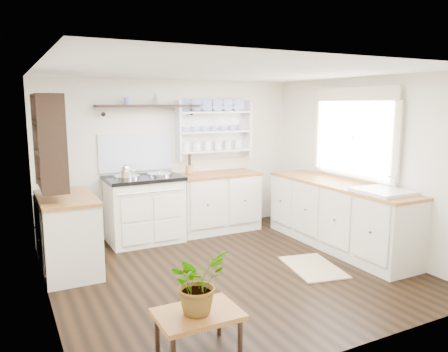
{
  "coord_description": "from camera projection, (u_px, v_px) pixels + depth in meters",
  "views": [
    {
      "loc": [
        -2.33,
        -4.32,
        1.96
      ],
      "look_at": [
        0.02,
        0.25,
        1.1
      ],
      "focal_mm": 35.0,
      "sensor_mm": 36.0,
      "label": 1
    }
  ],
  "objects": [
    {
      "name": "high_shelf",
      "position": [
        149.0,
        107.0,
        6.22
      ],
      "size": [
        1.5,
        0.29,
        0.16
      ],
      "color": "black",
      "rests_on": "wall_back"
    },
    {
      "name": "belfast_sink",
      "position": [
        382.0,
        201.0,
        5.23
      ],
      "size": [
        0.55,
        0.6,
        0.45
      ],
      "color": "white",
      "rests_on": "right_cabinets"
    },
    {
      "name": "center_table",
      "position": [
        198.0,
        317.0,
        3.41
      ],
      "size": [
        0.65,
        0.47,
        0.35
      ],
      "rotation": [
        0.0,
        0.0,
        -0.0
      ],
      "color": "brown",
      "rests_on": "floor"
    },
    {
      "name": "plate_rack",
      "position": [
        212.0,
        129.0,
        6.83
      ],
      "size": [
        1.2,
        0.22,
        0.9
      ],
      "color": "white",
      "rests_on": "wall_back"
    },
    {
      "name": "floor_rug",
      "position": [
        313.0,
        267.0,
        5.25
      ],
      "size": [
        0.71,
        0.94,
        0.02
      ],
      "primitive_type": "cube",
      "rotation": [
        0.0,
        0.0,
        -0.2
      ],
      "color": "#937856",
      "rests_on": "floor"
    },
    {
      "name": "wall_left",
      "position": [
        44.0,
        191.0,
        4.07
      ],
      "size": [
        0.02,
        3.8,
        2.3
      ],
      "primitive_type": "cube",
      "color": "silver",
      "rests_on": "ground"
    },
    {
      "name": "aga_cooker",
      "position": [
        144.0,
        208.0,
        6.2
      ],
      "size": [
        1.05,
        0.73,
        0.97
      ],
      "color": "white",
      "rests_on": "floor"
    },
    {
      "name": "potted_plant",
      "position": [
        198.0,
        282.0,
        3.36
      ],
      "size": [
        0.55,
        0.51,
        0.49
      ],
      "primitive_type": "imported",
      "rotation": [
        0.0,
        0.0,
        0.34
      ],
      "color": "#3F7233",
      "rests_on": "center_table"
    },
    {
      "name": "wall_back",
      "position": [
        173.0,
        157.0,
        6.64
      ],
      "size": [
        4.0,
        0.02,
        2.3
      ],
      "primitive_type": "cube",
      "color": "silver",
      "rests_on": "ground"
    },
    {
      "name": "floor",
      "position": [
        232.0,
        271.0,
        5.16
      ],
      "size": [
        4.0,
        3.8,
        0.01
      ],
      "primitive_type": "cube",
      "color": "black",
      "rests_on": "ground"
    },
    {
      "name": "right_cabinets",
      "position": [
        338.0,
        215.0,
        5.94
      ],
      "size": [
        0.62,
        2.43,
        0.9
      ],
      "color": "silver",
      "rests_on": "floor"
    },
    {
      "name": "back_cabinets",
      "position": [
        217.0,
        201.0,
        6.76
      ],
      "size": [
        1.27,
        0.63,
        0.9
      ],
      "color": "silver",
      "rests_on": "floor"
    },
    {
      "name": "utensil_crock",
      "position": [
        189.0,
        170.0,
        6.55
      ],
      "size": [
        0.11,
        0.11,
        0.13
      ],
      "primitive_type": "cylinder",
      "color": "#A97A3E",
      "rests_on": "back_cabinets"
    },
    {
      "name": "left_cabinets",
      "position": [
        68.0,
        233.0,
        5.11
      ],
      "size": [
        0.62,
        1.13,
        0.9
      ],
      "color": "silver",
      "rests_on": "floor"
    },
    {
      "name": "ceiling",
      "position": [
        232.0,
        72.0,
        4.78
      ],
      "size": [
        4.0,
        3.8,
        0.01
      ],
      "primitive_type": "cube",
      "color": "white",
      "rests_on": "wall_back"
    },
    {
      "name": "kettle",
      "position": [
        126.0,
        173.0,
        5.88
      ],
      "size": [
        0.17,
        0.17,
        0.21
      ],
      "primitive_type": null,
      "color": "silver",
      "rests_on": "aga_cooker"
    },
    {
      "name": "left_shelving",
      "position": [
        49.0,
        140.0,
        4.86
      ],
      "size": [
        0.28,
        0.8,
        1.05
      ],
      "primitive_type": "cube",
      "color": "black",
      "rests_on": "wall_left"
    },
    {
      "name": "window",
      "position": [
        353.0,
        133.0,
        5.92
      ],
      "size": [
        0.08,
        1.55,
        1.22
      ],
      "color": "white",
      "rests_on": "wall_right"
    },
    {
      "name": "wall_right",
      "position": [
        363.0,
        164.0,
        5.88
      ],
      "size": [
        0.02,
        3.8,
        2.3
      ],
      "primitive_type": "cube",
      "color": "silver",
      "rests_on": "ground"
    }
  ]
}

